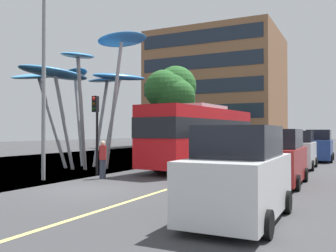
# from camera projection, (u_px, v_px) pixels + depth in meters

# --- Properties ---
(ground) EXTENTS (120.00, 240.00, 0.10)m
(ground) POSITION_uv_depth(u_px,v_px,m) (73.00, 189.00, 14.18)
(ground) COLOR #38383A
(red_bus) EXTENTS (3.51, 10.30, 3.74)m
(red_bus) POSITION_uv_depth(u_px,v_px,m) (201.00, 134.00, 21.67)
(red_bus) COLOR red
(red_bus) RESTS_ON ground
(leaf_sculpture) EXTENTS (8.05, 8.60, 8.04)m
(leaf_sculpture) POSITION_uv_depth(u_px,v_px,m) (85.00, 75.00, 22.12)
(leaf_sculpture) COLOR #9EA0A5
(leaf_sculpture) RESTS_ON ground
(traffic_light_kerb_near) EXTENTS (0.28, 0.42, 3.96)m
(traffic_light_kerb_near) POSITION_uv_depth(u_px,v_px,m) (96.00, 118.00, 18.46)
(traffic_light_kerb_near) COLOR black
(traffic_light_kerb_near) RESTS_ON ground
(traffic_light_kerb_far) EXTENTS (0.28, 0.42, 3.72)m
(traffic_light_kerb_far) POSITION_uv_depth(u_px,v_px,m) (158.00, 124.00, 23.54)
(traffic_light_kerb_far) COLOR black
(traffic_light_kerb_far) RESTS_ON ground
(traffic_light_island_mid) EXTENTS (0.28, 0.42, 3.85)m
(traffic_light_island_mid) POSITION_uv_depth(u_px,v_px,m) (183.00, 124.00, 28.43)
(traffic_light_island_mid) COLOR black
(traffic_light_island_mid) RESTS_ON ground
(traffic_light_opposite) EXTENTS (0.28, 0.42, 3.44)m
(traffic_light_opposite) POSITION_uv_depth(u_px,v_px,m) (208.00, 128.00, 33.02)
(traffic_light_opposite) COLOR black
(traffic_light_opposite) RESTS_ON ground
(car_parked_near) EXTENTS (2.05, 4.28, 2.32)m
(car_parked_near) POSITION_uv_depth(u_px,v_px,m) (239.00, 176.00, 9.04)
(car_parked_near) COLOR silver
(car_parked_near) RESTS_ON ground
(car_parked_mid) EXTENTS (1.95, 4.53, 2.28)m
(car_parked_mid) POSITION_uv_depth(u_px,v_px,m) (279.00, 159.00, 15.16)
(car_parked_mid) COLOR maroon
(car_parked_mid) RESTS_ON ground
(car_parked_far) EXTENTS (1.94, 4.00, 2.24)m
(car_parked_far) POSITION_uv_depth(u_px,v_px,m) (298.00, 151.00, 21.93)
(car_parked_far) COLOR silver
(car_parked_far) RESTS_ON ground
(car_side_street) EXTENTS (1.94, 4.57, 2.33)m
(car_side_street) POSITION_uv_depth(u_px,v_px,m) (319.00, 146.00, 27.40)
(car_side_street) COLOR navy
(car_side_street) RESTS_ON ground
(car_far_side) EXTENTS (1.96, 4.48, 2.22)m
(car_far_side) POSITION_uv_depth(u_px,v_px,m) (316.00, 144.00, 32.77)
(car_far_side) COLOR black
(car_far_side) RESTS_ON ground
(street_lamp) EXTENTS (1.87, 0.44, 8.81)m
(street_lamp) POSITION_uv_depth(u_px,v_px,m) (50.00, 57.00, 16.51)
(street_lamp) COLOR gray
(street_lamp) RESTS_ON ground
(tree_pavement_near) EXTENTS (4.72, 4.89, 8.23)m
(tree_pavement_near) POSITION_uv_depth(u_px,v_px,m) (172.00, 91.00, 33.15)
(tree_pavement_near) COLOR brown
(tree_pavement_near) RESTS_ON ground
(tree_pavement_far) EXTENTS (4.40, 4.59, 8.25)m
(tree_pavement_far) POSITION_uv_depth(u_px,v_px,m) (176.00, 101.00, 40.13)
(tree_pavement_far) COLOR brown
(tree_pavement_far) RESTS_ON ground
(pedestrian) EXTENTS (0.34, 0.34, 1.75)m
(pedestrian) POSITION_uv_depth(u_px,v_px,m) (103.00, 160.00, 17.07)
(pedestrian) COLOR #2D3342
(pedestrian) RESTS_ON ground
(no_entry_sign) EXTENTS (0.60, 0.12, 2.78)m
(no_entry_sign) POSITION_uv_depth(u_px,v_px,m) (138.00, 137.00, 22.51)
(no_entry_sign) COLOR gray
(no_entry_sign) RESTS_ON ground
(backdrop_building) EXTENTS (18.05, 15.95, 16.75)m
(backdrop_building) POSITION_uv_depth(u_px,v_px,m) (218.00, 91.00, 56.33)
(backdrop_building) COLOR #8E6042
(backdrop_building) RESTS_ON ground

